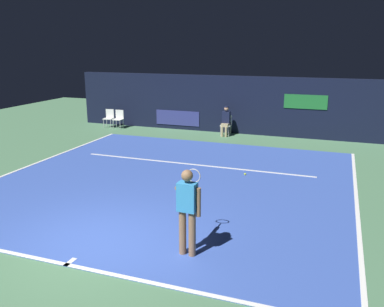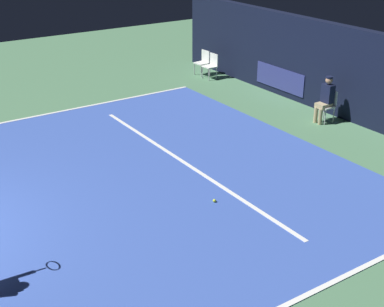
% 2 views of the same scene
% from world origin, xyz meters
% --- Properties ---
extents(ground_plane, '(31.28, 31.28, 0.00)m').
position_xyz_m(ground_plane, '(0.00, 4.17, 0.00)').
color(ground_plane, '#4C7A56').
extents(court_surface, '(10.37, 10.33, 0.01)m').
position_xyz_m(court_surface, '(0.00, 4.17, 0.01)').
color(court_surface, '#3856B2').
rests_on(court_surface, ground).
extents(line_sideline_right, '(0.10, 10.33, 0.01)m').
position_xyz_m(line_sideline_right, '(-5.14, 4.17, 0.01)').
color(line_sideline_right, white).
rests_on(line_sideline_right, court_surface).
extents(line_service, '(8.09, 0.10, 0.01)m').
position_xyz_m(line_service, '(0.00, 5.97, 0.01)').
color(line_service, white).
rests_on(line_service, court_surface).
extents(back_wall, '(15.69, 0.33, 2.60)m').
position_xyz_m(back_wall, '(-0.00, 11.56, 1.30)').
color(back_wall, black).
rests_on(back_wall, ground).
extents(line_judge_on_chair, '(0.44, 0.53, 1.32)m').
position_xyz_m(line_judge_on_chair, '(-0.19, 10.79, 0.69)').
color(line_judge_on_chair, white).
rests_on(line_judge_on_chair, ground).
extents(courtside_chair_near, '(0.48, 0.46, 0.88)m').
position_xyz_m(courtside_chair_near, '(-6.11, 10.72, 0.50)').
color(courtside_chair_near, white).
rests_on(courtside_chair_near, ground).
extents(courtside_chair_far, '(0.46, 0.44, 0.88)m').
position_xyz_m(courtside_chair_far, '(-5.56, 10.69, 0.50)').
color(courtside_chair_far, white).
rests_on(courtside_chair_far, ground).
extents(tennis_ball, '(0.07, 0.07, 0.07)m').
position_xyz_m(tennis_ball, '(1.92, 5.44, 0.05)').
color(tennis_ball, '#CCE033').
rests_on(tennis_ball, court_surface).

